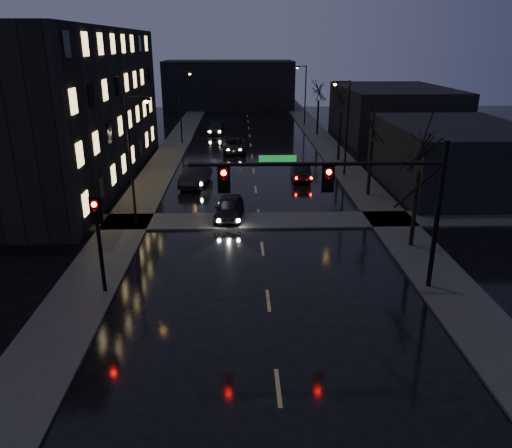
{
  "coord_description": "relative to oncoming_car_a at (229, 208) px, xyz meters",
  "views": [
    {
      "loc": [
        -1.18,
        -11.78,
        10.88
      ],
      "look_at": [
        -0.51,
        9.27,
        3.2
      ],
      "focal_mm": 35.0,
      "sensor_mm": 36.0,
      "label": 1
    }
  ],
  "objects": [
    {
      "name": "sidewalk_cross",
      "position": [
        1.95,
        -0.63,
        -0.68
      ],
      "size": [
        40.0,
        3.0,
        0.12
      ],
      "primitive_type": "cube",
      "color": "#2D2D2B",
      "rests_on": "ground"
    },
    {
      "name": "streetlight_r_mid",
      "position": [
        9.53,
        10.87,
        4.03
      ],
      "size": [
        1.53,
        0.28,
        8.0
      ],
      "color": "black",
      "rests_on": "ground"
    },
    {
      "name": "lead_car",
      "position": [
        5.83,
        9.8,
        -0.07
      ],
      "size": [
        1.54,
        4.13,
        1.35
      ],
      "primitive_type": "imported",
      "rotation": [
        0.0,
        0.0,
        3.11
      ],
      "color": "black",
      "rests_on": "ground"
    },
    {
      "name": "apartment_block",
      "position": [
        -14.55,
        10.87,
        5.26
      ],
      "size": [
        12.0,
        30.0,
        12.0
      ],
      "primitive_type": "cube",
      "color": "black",
      "rests_on": "ground"
    },
    {
      "name": "streetlight_l_far",
      "position": [
        -5.63,
        25.87,
        4.03
      ],
      "size": [
        1.53,
        0.28,
        8.0
      ],
      "color": "black",
      "rests_on": "ground"
    },
    {
      "name": "signal_mast",
      "position": [
        5.8,
        -10.13,
        4.13
      ],
      "size": [
        11.11,
        0.41,
        7.0
      ],
      "color": "black",
      "rests_on": "ground"
    },
    {
      "name": "tree_far",
      "position": [
        10.35,
        30.87,
        5.32
      ],
      "size": [
        3.43,
        3.43,
        7.88
      ],
      "color": "black",
      "rests_on": "ground"
    },
    {
      "name": "tree_mid_a",
      "position": [
        10.35,
        4.87,
        5.08
      ],
      "size": [
        3.3,
        3.3,
        7.58
      ],
      "color": "black",
      "rests_on": "ground"
    },
    {
      "name": "tree_near",
      "position": [
        10.35,
        -5.13,
        5.48
      ],
      "size": [
        3.52,
        3.52,
        8.08
      ],
      "color": "black",
      "rests_on": "ground"
    },
    {
      "name": "ground",
      "position": [
        1.95,
        -19.13,
        -0.74
      ],
      "size": [
        160.0,
        160.0,
        0.0
      ],
      "primitive_type": "plane",
      "color": "black",
      "rests_on": "ground"
    },
    {
      "name": "tree_mid_b",
      "position": [
        10.35,
        16.87,
        5.87
      ],
      "size": [
        3.74,
        3.74,
        8.59
      ],
      "color": "black",
      "rests_on": "ground"
    },
    {
      "name": "far_block",
      "position": [
        -1.05,
        58.87,
        3.26
      ],
      "size": [
        22.0,
        10.0,
        8.0
      ],
      "primitive_type": "cube",
      "color": "black",
      "rests_on": "ground"
    },
    {
      "name": "oncoming_car_d",
      "position": [
        -2.33,
        32.55,
        -0.05
      ],
      "size": [
        2.07,
        4.81,
        1.38
      ],
      "primitive_type": "imported",
      "rotation": [
        0.0,
        0.0,
        -0.03
      ],
      "color": "black",
      "rests_on": "ground"
    },
    {
      "name": "signal_pole_left",
      "position": [
        -5.55,
        -10.14,
        2.27
      ],
      "size": [
        0.35,
        0.41,
        4.53
      ],
      "color": "black",
      "rests_on": "ground"
    },
    {
      "name": "sidewalk_right",
      "position": [
        10.45,
        15.87,
        -0.68
      ],
      "size": [
        3.0,
        140.0,
        0.12
      ],
      "primitive_type": "cube",
      "color": "#2D2D2B",
      "rests_on": "ground"
    },
    {
      "name": "oncoming_car_c",
      "position": [
        0.14,
        21.23,
        -0.04
      ],
      "size": [
        2.38,
        5.06,
        1.4
      ],
      "primitive_type": "imported",
      "rotation": [
        0.0,
        0.0,
        0.01
      ],
      "color": "black",
      "rests_on": "ground"
    },
    {
      "name": "commercial_right_far",
      "position": [
        18.95,
        28.87,
        2.26
      ],
      "size": [
        12.0,
        18.0,
        6.0
      ],
      "primitive_type": "cube",
      "color": "black",
      "rests_on": "ground"
    },
    {
      "name": "oncoming_car_a",
      "position": [
        0.0,
        0.0,
        0.0
      ],
      "size": [
        2.1,
        4.48,
        1.48
      ],
      "primitive_type": "imported",
      "rotation": [
        0.0,
        0.0,
        -0.08
      ],
      "color": "black",
      "rests_on": "ground"
    },
    {
      "name": "streetlight_r_far",
      "position": [
        9.53,
        38.87,
        4.03
      ],
      "size": [
        1.53,
        0.28,
        8.0
      ],
      "color": "black",
      "rests_on": "ground"
    },
    {
      "name": "streetlight_l_near",
      "position": [
        -5.63,
        -1.13,
        4.03
      ],
      "size": [
        1.53,
        0.28,
        8.0
      ],
      "color": "black",
      "rests_on": "ground"
    },
    {
      "name": "oncoming_car_b",
      "position": [
        -2.87,
        8.42,
        0.09
      ],
      "size": [
        2.44,
        5.27,
        1.67
      ],
      "primitive_type": "imported",
      "rotation": [
        0.0,
        0.0,
        -0.14
      ],
      "color": "black",
      "rests_on": "ground"
    },
    {
      "name": "commercial_right_near",
      "position": [
        17.45,
        6.87,
        1.76
      ],
      "size": [
        10.0,
        14.0,
        5.0
      ],
      "primitive_type": "cube",
      "color": "black",
      "rests_on": "ground"
    },
    {
      "name": "sidewalk_left",
      "position": [
        -6.55,
        15.87,
        -0.68
      ],
      "size": [
        3.0,
        140.0,
        0.12
      ],
      "primitive_type": "cube",
      "color": "#2D2D2B",
      "rests_on": "ground"
    }
  ]
}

